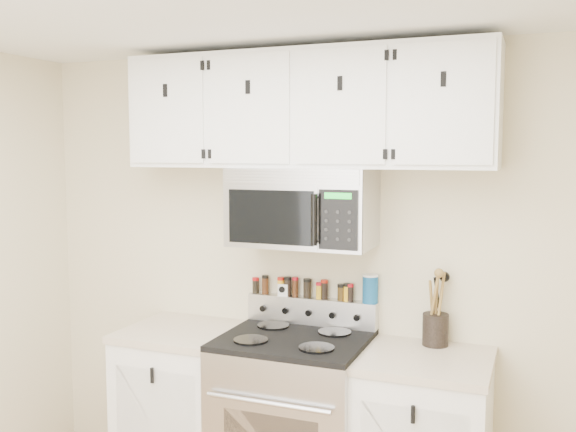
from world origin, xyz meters
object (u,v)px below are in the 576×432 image
object	(u,v)px
range	(294,421)
microwave	(302,207)
salt_canister	(370,289)
utensil_crock	(435,327)

from	to	relation	value
range	microwave	bearing A→B (deg)	89.77
microwave	salt_canister	world-z (taller)	microwave
utensil_crock	range	bearing A→B (deg)	-162.27
range	microwave	world-z (taller)	microwave
microwave	salt_canister	size ratio (longest dim) A/B	4.76
utensil_crock	salt_canister	world-z (taller)	utensil_crock
microwave	salt_canister	xyz separation A→B (m)	(0.34, 0.16, -0.45)
range	microwave	xyz separation A→B (m)	(0.00, 0.13, 1.14)
range	utensil_crock	xyz separation A→B (m)	(0.70, 0.23, 0.53)
salt_canister	microwave	bearing A→B (deg)	-155.39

